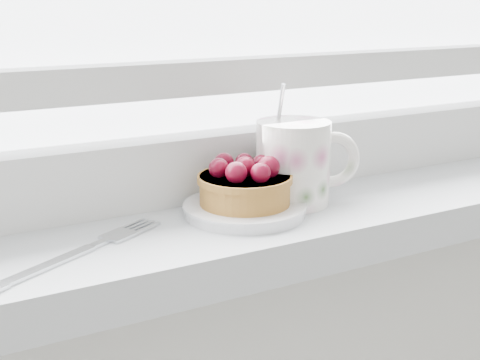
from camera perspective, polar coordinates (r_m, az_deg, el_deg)
saucer at (r=0.67m, az=0.41°, el=-2.51°), size 0.12×0.12×0.01m
raspberry_tart at (r=0.66m, az=0.42°, el=-0.31°), size 0.09×0.09×0.05m
floral_mug at (r=0.70m, az=4.78°, el=1.64°), size 0.12×0.10×0.13m
fork at (r=0.59m, az=-13.68°, el=-6.05°), size 0.18×0.11×0.00m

